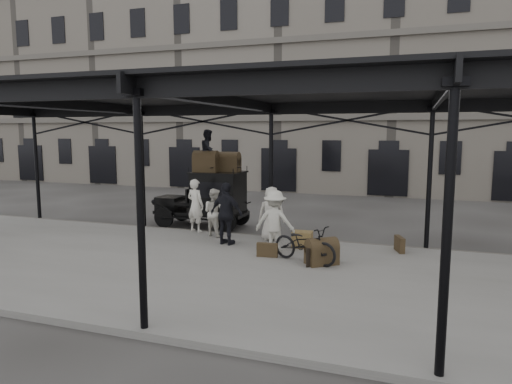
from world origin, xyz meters
TOP-DOWN VIEW (x-y plane):
  - ground at (0.00, 0.00)m, footprint 120.00×120.00m
  - platform at (0.00, -2.00)m, footprint 28.00×8.00m
  - canopy at (0.00, -1.72)m, footprint 22.50×9.00m
  - building_frontage at (0.00, 18.00)m, footprint 64.00×8.00m
  - taxi at (-2.83, 3.32)m, footprint 3.65×1.55m
  - porter_left at (-2.74, 1.80)m, footprint 0.78×0.61m
  - porter_midleft at (-1.83, 1.38)m, footprint 0.95×0.85m
  - porter_centre at (0.21, 1.42)m, footprint 0.99×0.78m
  - porter_official at (-0.96, 0.41)m, footprint 1.23×0.69m
  - porter_right at (0.73, 0.06)m, footprint 1.20×0.71m
  - bicycle at (1.81, -0.75)m, footprint 2.08×1.34m
  - porter_roof at (-2.86, 3.22)m, footprint 0.72×0.86m
  - steamer_trunk_roof_near at (-2.91, 3.07)m, footprint 0.97×0.65m
  - steamer_trunk_roof_far at (-2.16, 3.52)m, footprint 0.86×0.53m
  - steamer_trunk_platform at (2.29, -0.77)m, footprint 0.96×0.91m
  - wicker_hamper at (1.38, 0.81)m, footprint 0.62×0.48m
  - suitcase_upright at (4.23, 1.27)m, footprint 0.34×0.62m
  - suitcase_flat at (0.69, -0.56)m, footprint 0.61×0.21m

SIDE VIEW (x-z plane):
  - ground at x=0.00m, z-range 0.00..0.00m
  - platform at x=0.00m, z-range 0.00..0.15m
  - suitcase_flat at x=0.69m, z-range 0.15..0.55m
  - suitcase_upright at x=4.23m, z-range 0.15..0.60m
  - wicker_hamper at x=1.38m, z-range 0.15..0.65m
  - steamer_trunk_platform at x=2.29m, z-range 0.15..0.75m
  - bicycle at x=1.81m, z-range 0.15..1.18m
  - porter_midleft at x=-1.83m, z-range 0.15..1.79m
  - porter_centre at x=0.21m, z-range 0.15..1.93m
  - porter_right at x=0.73m, z-range 0.15..1.99m
  - porter_left at x=-2.74m, z-range 0.15..2.04m
  - porter_official at x=-0.96m, z-range 0.15..2.12m
  - taxi at x=-2.83m, z-range 0.11..2.29m
  - steamer_trunk_roof_far at x=-2.16m, z-range 2.18..2.81m
  - steamer_trunk_roof_near at x=-2.91m, z-range 2.18..2.85m
  - porter_roof at x=-2.86m, z-range 2.18..3.78m
  - canopy at x=0.00m, z-range 2.23..6.97m
  - building_frontage at x=0.00m, z-range 0.00..14.00m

